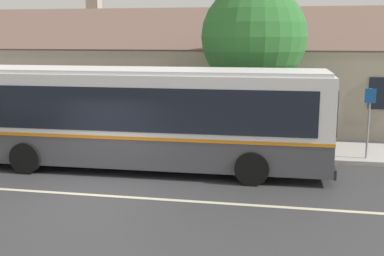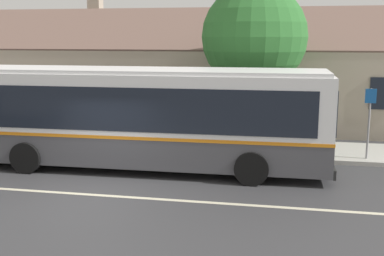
# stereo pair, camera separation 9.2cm
# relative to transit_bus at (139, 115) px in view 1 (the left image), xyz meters

# --- Properties ---
(ground_plane) EXTENTS (300.00, 300.00, 0.00)m
(ground_plane) POSITION_rel_transit_bus_xyz_m (-0.50, -2.90, -1.74)
(ground_plane) COLOR #38383A
(sidewalk_far) EXTENTS (60.00, 3.00, 0.15)m
(sidewalk_far) POSITION_rel_transit_bus_xyz_m (-0.50, 3.10, -1.67)
(sidewalk_far) COLOR #ADAAA3
(sidewalk_far) RESTS_ON ground
(lane_divider_stripe) EXTENTS (60.00, 0.16, 0.01)m
(lane_divider_stripe) POSITION_rel_transit_bus_xyz_m (-0.50, -2.90, -1.74)
(lane_divider_stripe) COLOR beige
(lane_divider_stripe) RESTS_ON ground
(community_building) EXTENTS (24.12, 10.27, 6.76)m
(community_building) POSITION_rel_transit_bus_xyz_m (0.28, 10.85, 0.19)
(community_building) COLOR tan
(community_building) RESTS_ON ground
(transit_bus) EXTENTS (12.19, 2.89, 3.25)m
(transit_bus) POSITION_rel_transit_bus_xyz_m (0.00, 0.00, 0.00)
(transit_bus) COLOR #47474C
(transit_bus) RESTS_ON ground
(street_tree_primary) EXTENTS (4.04, 4.04, 6.25)m
(street_tree_primary) POSITION_rel_transit_bus_xyz_m (3.37, 4.14, 2.48)
(street_tree_primary) COLOR #4C3828
(street_tree_primary) RESTS_ON ground
(bus_stop_sign) EXTENTS (0.36, 0.07, 2.40)m
(bus_stop_sign) POSITION_rel_transit_bus_xyz_m (7.42, 2.09, -0.10)
(bus_stop_sign) COLOR gray
(bus_stop_sign) RESTS_ON sidewalk_far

